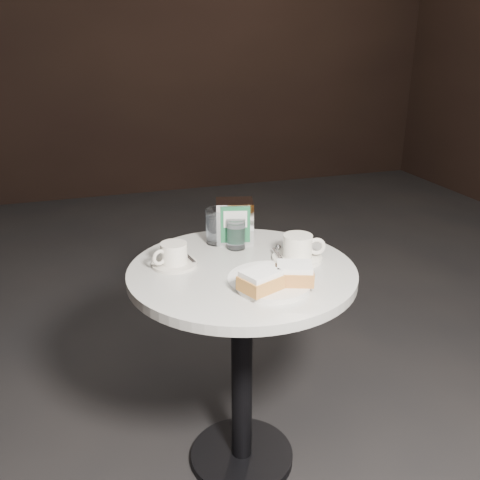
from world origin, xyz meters
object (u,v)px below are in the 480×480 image
(coffee_cup_left, at_px, (174,256))
(water_glass_left, at_px, (217,227))
(coffee_cup_right, at_px, (298,249))
(napkin_dispenser, at_px, (235,221))
(beignet_plate, at_px, (276,280))
(water_glass_right, at_px, (236,234))
(cafe_table, at_px, (242,325))

(coffee_cup_left, relative_size, water_glass_left, 1.55)
(coffee_cup_right, relative_size, napkin_dispenser, 1.42)
(beignet_plate, bearing_deg, coffee_cup_right, 50.13)
(water_glass_right, distance_m, napkin_dispenser, 0.07)
(beignet_plate, relative_size, coffee_cup_left, 1.27)
(cafe_table, relative_size, coffee_cup_left, 4.00)
(beignet_plate, xyz_separation_m, napkin_dispenser, (0.00, 0.39, 0.05))
(beignet_plate, xyz_separation_m, coffee_cup_left, (-0.24, 0.25, 0.00))
(cafe_table, xyz_separation_m, beignet_plate, (0.04, -0.16, 0.23))
(water_glass_left, bearing_deg, napkin_dispenser, -4.18)
(cafe_table, distance_m, beignet_plate, 0.28)
(coffee_cup_right, bearing_deg, water_glass_left, 154.71)
(water_glass_right, bearing_deg, napkin_dispenser, 76.61)
(beignet_plate, relative_size, coffee_cup_right, 1.15)
(coffee_cup_right, bearing_deg, beignet_plate, -108.09)
(coffee_cup_right, height_order, water_glass_right, water_glass_right)
(beignet_plate, relative_size, water_glass_right, 2.36)
(coffee_cup_left, bearing_deg, beignet_plate, -70.17)
(coffee_cup_right, xyz_separation_m, water_glass_right, (-0.16, 0.15, 0.01))
(beignet_plate, relative_size, napkin_dispenser, 1.63)
(coffee_cup_left, distance_m, water_glass_left, 0.23)
(napkin_dispenser, bearing_deg, coffee_cup_left, -135.18)
(water_glass_right, bearing_deg, coffee_cup_right, -44.37)
(beignet_plate, xyz_separation_m, water_glass_right, (-0.01, 0.33, 0.02))
(coffee_cup_left, xyz_separation_m, coffee_cup_right, (0.38, -0.08, 0.00))
(water_glass_right, bearing_deg, water_glass_left, 125.69)
(beignet_plate, bearing_deg, cafe_table, 105.14)
(water_glass_left, relative_size, napkin_dispenser, 0.83)
(beignet_plate, bearing_deg, napkin_dispenser, 89.62)
(coffee_cup_left, xyz_separation_m, napkin_dispenser, (0.24, 0.14, 0.04))
(cafe_table, distance_m, coffee_cup_right, 0.30)
(cafe_table, relative_size, water_glass_right, 7.43)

